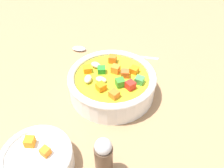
# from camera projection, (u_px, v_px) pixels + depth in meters

# --- Properties ---
(ground_plane) EXTENTS (1.40, 1.40, 0.02)m
(ground_plane) POSITION_uv_depth(u_px,v_px,m) (112.00, 96.00, 0.52)
(ground_plane) COLOR #9E754F
(soup_bowl_main) EXTENTS (0.19, 0.19, 0.06)m
(soup_bowl_main) POSITION_uv_depth(u_px,v_px,m) (112.00, 83.00, 0.49)
(soup_bowl_main) COLOR white
(soup_bowl_main) RESTS_ON ground_plane
(spoon) EXTENTS (0.21, 0.12, 0.01)m
(spoon) POSITION_uv_depth(u_px,v_px,m) (102.00, 51.00, 0.63)
(spoon) COLOR silver
(spoon) RESTS_ON ground_plane
(side_bowl_small) EXTENTS (0.12, 0.12, 0.05)m
(side_bowl_small) POSITION_uv_depth(u_px,v_px,m) (38.00, 160.00, 0.37)
(side_bowl_small) COLOR white
(side_bowl_small) RESTS_ON ground_plane
(pepper_shaker) EXTENTS (0.03, 0.03, 0.09)m
(pepper_shaker) POSITION_uv_depth(u_px,v_px,m) (104.00, 158.00, 0.35)
(pepper_shaker) COLOR #4C3828
(pepper_shaker) RESTS_ON ground_plane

